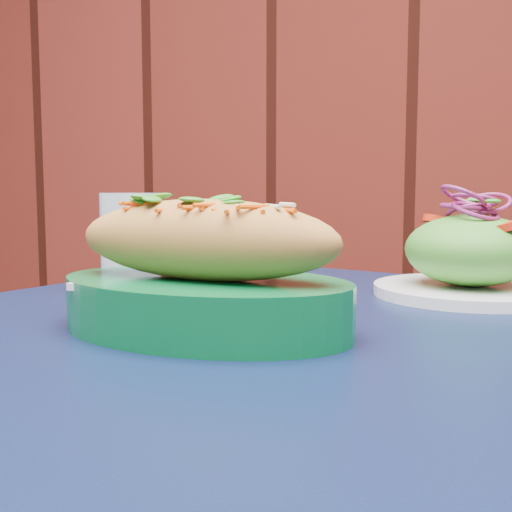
% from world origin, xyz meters
% --- Properties ---
extents(cafe_table, '(1.01, 1.01, 0.75)m').
position_xyz_m(cafe_table, '(-0.38, 1.67, 0.66)').
color(cafe_table, black).
rests_on(cafe_table, ground).
extents(banh_mi_basket, '(0.28, 0.21, 0.12)m').
position_xyz_m(banh_mi_basket, '(-0.47, 1.65, 0.80)').
color(banh_mi_basket, '#065B2B').
rests_on(banh_mi_basket, cafe_table).
extents(salad_plate, '(0.21, 0.21, 0.12)m').
position_xyz_m(salad_plate, '(-0.25, 1.91, 0.79)').
color(salad_plate, white).
rests_on(salad_plate, cafe_table).
extents(water_glass, '(0.07, 0.07, 0.11)m').
position_xyz_m(water_glass, '(-0.64, 1.84, 0.81)').
color(water_glass, silver).
rests_on(water_glass, cafe_table).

